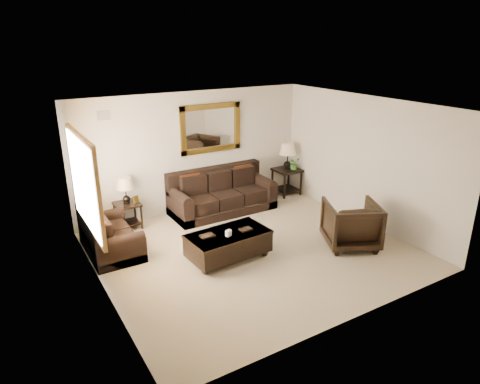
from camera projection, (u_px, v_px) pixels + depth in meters
room at (254, 182)px, 7.62m from camera, size 5.51×5.01×2.71m
window at (85, 183)px, 6.97m from camera, size 0.07×1.96×1.66m
mirror at (211, 128)px, 9.65m from camera, size 1.50×0.06×1.10m
air_vent at (104, 115)px, 8.36m from camera, size 0.25×0.02×0.18m
sofa at (221, 196)px, 9.82m from camera, size 2.37×1.02×0.97m
loveseat at (108, 238)px, 7.90m from camera, size 0.87×1.47×0.83m
end_table_left at (126, 195)px, 8.79m from camera, size 0.51×0.51×1.12m
end_table_right at (287, 161)px, 10.69m from camera, size 0.61×0.61×1.33m
coffee_table at (228, 242)px, 7.70m from camera, size 1.51×0.88×0.62m
armchair at (351, 222)px, 8.11m from camera, size 1.25×1.22×0.98m
potted_plant at (294, 165)px, 10.69m from camera, size 0.33×0.35×0.25m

